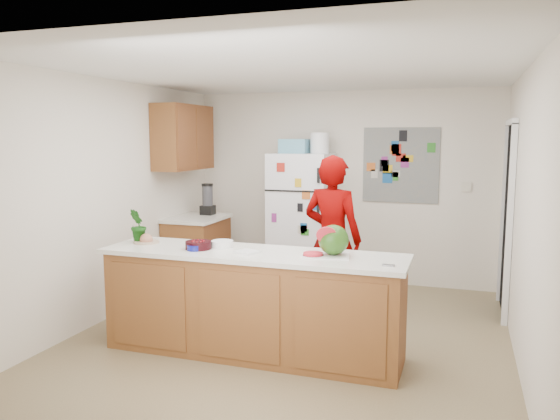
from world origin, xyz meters
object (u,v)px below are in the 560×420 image
(cherry_bowl, at_px, (198,245))
(person, at_px, (332,239))
(watermelon, at_px, (334,240))
(refrigerator, at_px, (302,219))

(cherry_bowl, bearing_deg, person, 50.77)
(person, bearing_deg, cherry_bowl, 62.44)
(cherry_bowl, bearing_deg, watermelon, 4.53)
(watermelon, relative_size, cherry_bowl, 1.10)
(watermelon, height_order, cherry_bowl, watermelon)
(refrigerator, xyz_separation_m, watermelon, (0.96, -2.33, 0.21))
(watermelon, xyz_separation_m, cherry_bowl, (-1.20, -0.10, -0.10))
(person, bearing_deg, refrigerator, -49.33)
(person, height_order, watermelon, person)
(refrigerator, distance_m, person, 1.45)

